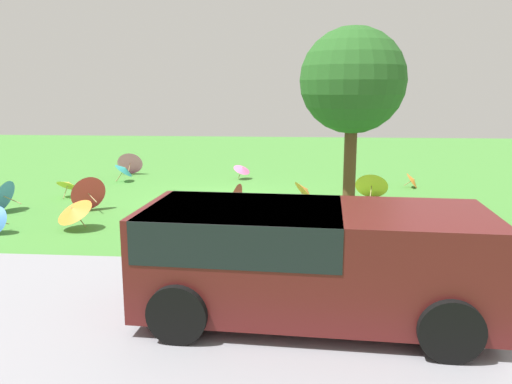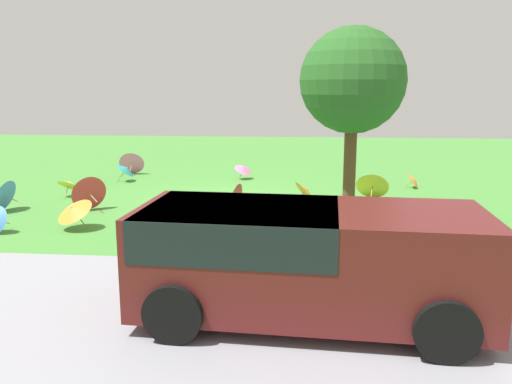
# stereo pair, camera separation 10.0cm
# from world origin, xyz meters

# --- Properties ---
(ground) EXTENTS (40.00, 40.00, 0.00)m
(ground) POSITION_xyz_m (0.00, 0.00, 0.00)
(ground) COLOR #478C38
(road_strip) EXTENTS (40.00, 4.39, 0.01)m
(road_strip) POSITION_xyz_m (0.00, 7.12, 0.00)
(road_strip) COLOR gray
(road_strip) RESTS_ON ground
(van_dark) EXTENTS (4.70, 2.34, 1.53)m
(van_dark) POSITION_xyz_m (-2.05, 7.24, 0.91)
(van_dark) COLOR #591919
(van_dark) RESTS_ON ground
(park_bench) EXTENTS (1.66, 0.73, 0.90)m
(park_bench) POSITION_xyz_m (-0.82, 3.54, 0.47)
(park_bench) COLOR navy
(park_bench) RESTS_ON ground
(shade_tree) EXTENTS (2.39, 2.39, 4.48)m
(shade_tree) POSITION_xyz_m (-3.20, 1.92, 3.25)
(shade_tree) COLOR brown
(shade_tree) RESTS_ON ground
(parasol_teal_0) EXTENTS (0.72, 0.76, 0.68)m
(parasol_teal_0) POSITION_xyz_m (3.85, -2.89, 0.43)
(parasol_teal_0) COLOR tan
(parasol_teal_0) RESTS_ON ground
(parasol_yellow_0) EXTENTS (1.04, 0.89, 0.85)m
(parasol_yellow_0) POSITION_xyz_m (-4.11, -0.77, 0.42)
(parasol_yellow_0) COLOR tan
(parasol_yellow_0) RESTS_ON ground
(parasol_orange_0) EXTENTS (0.80, 0.87, 0.67)m
(parasol_orange_0) POSITION_xyz_m (-2.21, -0.07, 0.34)
(parasol_orange_0) COLOR tan
(parasol_orange_0) RESTS_ON ground
(parasol_pink_0) EXTENTS (1.00, 0.87, 0.90)m
(parasol_pink_0) POSITION_xyz_m (4.17, -4.48, 0.45)
(parasol_pink_0) COLOR tan
(parasol_pink_0) RESTS_ON ground
(parasol_teal_1) EXTENTS (0.98, 0.88, 0.80)m
(parasol_teal_1) POSITION_xyz_m (-5.52, 2.94, 0.40)
(parasol_teal_1) COLOR tan
(parasol_teal_1) RESTS_ON ground
(parasol_yellow_1) EXTENTS (0.77, 0.75, 0.61)m
(parasol_yellow_1) POSITION_xyz_m (4.62, -0.24, 0.39)
(parasol_yellow_1) COLOR tan
(parasol_yellow_1) RESTS_ON ground
(parasol_orange_1) EXTENTS (0.53, 0.65, 0.50)m
(parasol_orange_1) POSITION_xyz_m (-5.65, -2.55, 0.25)
(parasol_orange_1) COLOR tan
(parasol_orange_1) RESTS_ON ground
(parasol_pink_1) EXTENTS (0.82, 0.82, 0.57)m
(parasol_pink_1) POSITION_xyz_m (-0.07, -3.66, 0.38)
(parasol_pink_1) COLOR tan
(parasol_pink_1) RESTS_ON ground
(parasol_blue_1) EXTENTS (0.77, 0.88, 0.84)m
(parasol_blue_1) POSITION_xyz_m (5.55, 1.60, 0.42)
(parasol_blue_1) COLOR tan
(parasol_blue_1) RESTS_ON ground
(parasol_orange_3) EXTENTS (1.11, 1.09, 0.74)m
(parasol_orange_3) POSITION_xyz_m (2.95, 3.17, 0.46)
(parasol_orange_3) COLOR tan
(parasol_orange_3) RESTS_ON ground
(parasol_red_2) EXTENTS (0.87, 0.94, 0.91)m
(parasol_red_2) POSITION_xyz_m (-0.44, 1.92, 0.45)
(parasol_red_2) COLOR tan
(parasol_red_2) RESTS_ON ground
(parasol_red_4) EXTENTS (0.93, 0.92, 0.93)m
(parasol_red_4) POSITION_xyz_m (3.43, 1.25, 0.46)
(parasol_red_4) COLOR tan
(parasol_red_4) RESTS_ON ground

